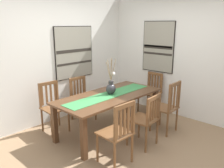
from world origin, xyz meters
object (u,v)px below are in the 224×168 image
(chair_0, at_px, (167,107))
(chair_4, at_px, (146,119))
(chair_1, at_px, (53,106))
(painting_on_back_wall, at_px, (74,52))
(dining_table, at_px, (110,100))
(chair_2, at_px, (82,97))
(centerpiece_vase, at_px, (111,87))
(chair_3, at_px, (118,132))
(chair_5, at_px, (151,91))
(painting_on_side_wall, at_px, (158,47))

(chair_0, height_order, chair_4, chair_0)
(chair_1, height_order, painting_on_back_wall, painting_on_back_wall)
(dining_table, distance_m, chair_2, 0.85)
(dining_table, distance_m, chair_4, 0.82)
(centerpiece_vase, distance_m, chair_0, 1.10)
(chair_2, distance_m, chair_3, 1.80)
(centerpiece_vase, height_order, chair_1, centerpiece_vase)
(dining_table, distance_m, painting_on_back_wall, 1.45)
(chair_1, xyz_separation_m, chair_4, (0.71, -1.61, -0.01))
(centerpiece_vase, distance_m, chair_4, 0.90)
(centerpiece_vase, bearing_deg, chair_5, 0.27)
(chair_0, bearing_deg, dining_table, 131.82)
(dining_table, xyz_separation_m, chair_3, (-0.69, -0.82, -0.12))
(painting_on_back_wall, bearing_deg, chair_3, -112.90)
(chair_1, relative_size, chair_5, 1.04)
(dining_table, relative_size, painting_on_back_wall, 1.85)
(painting_on_side_wall, bearing_deg, chair_2, 152.92)
(painting_on_side_wall, bearing_deg, chair_0, -138.07)
(centerpiece_vase, bearing_deg, chair_4, -92.73)
(centerpiece_vase, xyz_separation_m, chair_0, (0.66, -0.81, -0.35))
(chair_1, distance_m, chair_2, 0.73)
(painting_on_side_wall, bearing_deg, chair_4, -152.66)
(chair_1, height_order, painting_on_side_wall, painting_on_side_wall)
(dining_table, xyz_separation_m, painting_on_back_wall, (0.18, 1.23, 0.75))
(dining_table, xyz_separation_m, chair_2, (0.02, 0.84, -0.14))
(chair_1, distance_m, chair_3, 1.62)
(painting_on_back_wall, bearing_deg, dining_table, -98.27)
(chair_2, xyz_separation_m, chair_4, (-0.01, -1.65, -0.00))
(chair_2, xyz_separation_m, chair_5, (1.39, -0.82, 0.00))
(chair_2, relative_size, painting_on_side_wall, 0.79)
(chair_2, relative_size, chair_5, 1.00)
(chair_4, bearing_deg, chair_0, 1.24)
(centerpiece_vase, height_order, painting_on_back_wall, painting_on_back_wall)
(chair_5, bearing_deg, painting_on_back_wall, 135.49)
(centerpiece_vase, distance_m, painting_on_side_wall, 1.69)
(centerpiece_vase, height_order, chair_3, centerpiece_vase)
(chair_2, height_order, chair_3, chair_3)
(dining_table, relative_size, chair_5, 2.28)
(chair_1, xyz_separation_m, chair_2, (0.73, 0.04, -0.01))
(centerpiece_vase, bearing_deg, chair_1, 133.59)
(chair_0, relative_size, chair_1, 1.05)
(chair_0, xyz_separation_m, painting_on_side_wall, (0.91, 0.82, 0.98))
(centerpiece_vase, distance_m, chair_1, 1.15)
(painting_on_back_wall, bearing_deg, chair_4, -94.68)
(chair_4, height_order, chair_5, chair_5)
(chair_4, bearing_deg, painting_on_back_wall, 85.32)
(dining_table, height_order, painting_on_back_wall, painting_on_back_wall)
(chair_2, bearing_deg, chair_1, -177.09)
(dining_table, bearing_deg, chair_4, -89.19)
(chair_3, bearing_deg, chair_0, 0.88)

